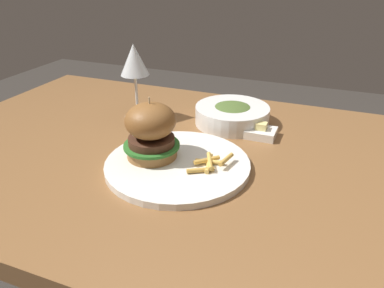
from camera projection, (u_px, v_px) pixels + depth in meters
name	position (u px, v px, depth m)	size (l,w,h in m)	color
dining_table	(228.00, 194.00, 0.83)	(1.48, 0.81, 0.74)	brown
main_plate	(178.00, 165.00, 0.77)	(0.30, 0.30, 0.01)	white
burger_sandwich	(151.00, 131.00, 0.76)	(0.12, 0.12, 0.13)	#9E6B38
fries_pile	(210.00, 163.00, 0.75)	(0.07, 0.09, 0.02)	#EABC5B
wine_glass	(134.00, 63.00, 0.94)	(0.07, 0.07, 0.20)	silver
butter_dish	(261.00, 132.00, 0.90)	(0.07, 0.06, 0.04)	white
soup_bowl	(232.00, 114.00, 0.97)	(0.19, 0.19, 0.05)	white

